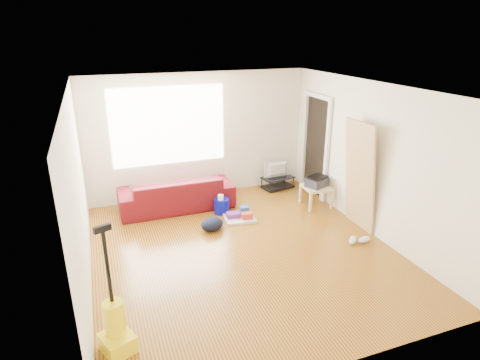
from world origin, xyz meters
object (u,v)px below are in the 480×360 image
object	(u,v)px
tv_stand	(278,182)
cleaning_tray	(240,216)
backpack	(212,230)
vacuum	(116,328)
side_table	(316,189)
sofa	(177,208)
bucket	(222,213)

from	to	relation	value
tv_stand	cleaning_tray	world-z (taller)	tv_stand
tv_stand	backpack	distance (m)	2.37
cleaning_tray	backpack	size ratio (longest dim) A/B	1.46
vacuum	side_table	bearing A→B (deg)	11.21
vacuum	backpack	bearing A→B (deg)	30.79
cleaning_tray	backpack	world-z (taller)	cleaning_tray
sofa	backpack	bearing A→B (deg)	108.46
bucket	cleaning_tray	distance (m)	0.45
backpack	vacuum	size ratio (longest dim) A/B	0.28
tv_stand	vacuum	bearing A→B (deg)	-145.47
tv_stand	bucket	xyz separation A→B (m)	(-1.54, -0.79, -0.13)
bucket	tv_stand	bearing A→B (deg)	27.21
sofa	side_table	distance (m)	2.74
cleaning_tray	vacuum	bearing A→B (deg)	-133.06
side_table	cleaning_tray	xyz separation A→B (m)	(-1.60, -0.06, -0.28)
sofa	cleaning_tray	xyz separation A→B (m)	(0.98, -0.90, 0.06)
tv_stand	vacuum	distance (m)	5.19
cleaning_tray	vacuum	world-z (taller)	vacuum
bucket	cleaning_tray	world-z (taller)	cleaning_tray
sofa	tv_stand	xyz separation A→B (m)	(2.28, 0.27, 0.13)
sofa	bucket	xyz separation A→B (m)	(0.75, -0.52, 0.00)
side_table	bucket	distance (m)	1.90
side_table	vacuum	bearing A→B (deg)	-146.93
sofa	bucket	distance (m)	0.91
side_table	cleaning_tray	bearing A→B (deg)	-177.87
side_table	backpack	size ratio (longest dim) A/B	1.30
side_table	cleaning_tray	size ratio (longest dim) A/B	0.89
sofa	bucket	bearing A→B (deg)	145.09
sofa	backpack	xyz separation A→B (m)	(0.38, -1.13, 0.00)
sofa	side_table	world-z (taller)	side_table
sofa	vacuum	world-z (taller)	vacuum
bucket	backpack	world-z (taller)	bucket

